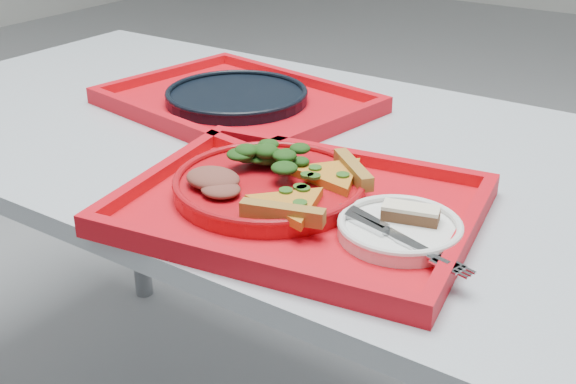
% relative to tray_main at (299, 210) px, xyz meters
% --- Properties ---
extents(table, '(1.60, 0.80, 0.75)m').
position_rel_tray_main_xyz_m(table, '(-0.17, 0.21, -0.08)').
color(table, '#9AA2AD').
rests_on(table, ground).
extents(tray_main, '(0.50, 0.41, 0.01)m').
position_rel_tray_main_xyz_m(tray_main, '(0.00, 0.00, 0.00)').
color(tray_main, red).
rests_on(tray_main, table).
extents(tray_far, '(0.50, 0.42, 0.01)m').
position_rel_tray_main_xyz_m(tray_far, '(-0.33, 0.29, 0.00)').
color(tray_far, red).
rests_on(tray_far, table).
extents(dinner_plate, '(0.26, 0.26, 0.02)m').
position_rel_tray_main_xyz_m(dinner_plate, '(-0.06, 0.01, 0.02)').
color(dinner_plate, '#AA0B13').
rests_on(dinner_plate, tray_main).
extents(side_plate, '(0.15, 0.15, 0.01)m').
position_rel_tray_main_xyz_m(side_plate, '(0.14, 0.00, 0.01)').
color(side_plate, white).
rests_on(side_plate, tray_main).
extents(navy_plate, '(0.26, 0.26, 0.02)m').
position_rel_tray_main_xyz_m(navy_plate, '(-0.33, 0.29, 0.01)').
color(navy_plate, black).
rests_on(navy_plate, tray_far).
extents(pizza_slice_a, '(0.13, 0.14, 0.02)m').
position_rel_tray_main_xyz_m(pizza_slice_a, '(0.01, -0.04, 0.03)').
color(pizza_slice_a, gold).
rests_on(pizza_slice_a, dinner_plate).
extents(pizza_slice_b, '(0.16, 0.16, 0.02)m').
position_rel_tray_main_xyz_m(pizza_slice_b, '(0.01, 0.06, 0.03)').
color(pizza_slice_b, gold).
rests_on(pizza_slice_b, dinner_plate).
extents(salad_heap, '(0.09, 0.08, 0.05)m').
position_rel_tray_main_xyz_m(salad_heap, '(-0.07, 0.05, 0.05)').
color(salad_heap, black).
rests_on(salad_heap, dinner_plate).
extents(meat_portion, '(0.08, 0.06, 0.02)m').
position_rel_tray_main_xyz_m(meat_portion, '(-0.11, -0.05, 0.04)').
color(meat_portion, brown).
rests_on(meat_portion, dinner_plate).
extents(dessert_bar, '(0.07, 0.04, 0.02)m').
position_rel_tray_main_xyz_m(dessert_bar, '(0.15, 0.02, 0.03)').
color(dessert_bar, '#482618').
rests_on(dessert_bar, side_plate).
extents(knife, '(0.18, 0.08, 0.01)m').
position_rel_tray_main_xyz_m(knife, '(0.15, -0.03, 0.02)').
color(knife, silver).
rests_on(knife, side_plate).
extents(fork, '(0.18, 0.07, 0.01)m').
position_rel_tray_main_xyz_m(fork, '(0.16, -0.03, 0.02)').
color(fork, silver).
rests_on(fork, side_plate).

